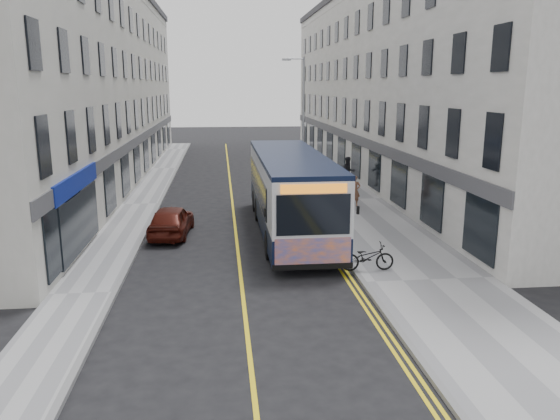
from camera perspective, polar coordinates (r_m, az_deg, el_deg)
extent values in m
plane|color=black|center=(18.89, -4.12, -7.01)|extent=(140.00, 140.00, 0.00)
cube|color=#99999B|center=(31.19, 6.57, 1.04)|extent=(4.50, 64.00, 0.12)
cube|color=#99999B|center=(30.75, -14.34, 0.54)|extent=(2.00, 64.00, 0.12)
cube|color=slate|center=(30.77, 2.47, 0.96)|extent=(0.18, 64.00, 0.13)
cube|color=slate|center=(30.62, -12.49, 0.60)|extent=(0.18, 64.00, 0.13)
cube|color=yellow|center=(30.45, -4.99, 0.67)|extent=(0.12, 64.00, 0.01)
cube|color=yellow|center=(30.72, 1.64, 0.83)|extent=(0.10, 64.00, 0.01)
cube|color=yellow|center=(30.75, 2.01, 0.83)|extent=(0.10, 64.00, 0.01)
cube|color=silver|center=(40.60, 11.37, 12.76)|extent=(6.00, 46.00, 13.00)
cube|color=beige|center=(39.66, -18.93, 12.33)|extent=(6.00, 46.00, 13.00)
cylinder|color=#9A9DA2|center=(32.22, 2.45, 8.57)|extent=(0.14, 0.14, 8.00)
cylinder|color=#9A9DA2|center=(32.09, 1.60, 15.53)|extent=(1.00, 0.08, 0.08)
cube|color=#9A9DA2|center=(32.02, 0.68, 15.45)|extent=(0.50, 0.18, 0.12)
cube|color=black|center=(24.17, 1.06, -0.37)|extent=(2.75, 12.09, 0.99)
cube|color=silver|center=(23.87, 1.08, 3.10)|extent=(2.75, 12.09, 1.98)
cube|color=black|center=(23.71, 1.09, 5.66)|extent=(2.77, 12.09, 0.18)
cube|color=black|center=(24.42, -2.37, 2.79)|extent=(0.04, 9.45, 1.26)
cube|color=black|center=(24.76, 4.09, 2.91)|extent=(0.04, 9.45, 1.26)
cube|color=black|center=(18.01, 3.52, -0.51)|extent=(2.47, 0.04, 1.37)
cube|color=orange|center=(18.36, 3.46, -4.52)|extent=(2.58, 0.04, 1.04)
cube|color=orange|center=(17.82, 3.57, 2.23)|extent=(2.20, 0.04, 0.31)
cylinder|color=black|center=(20.64, -1.09, -3.64)|extent=(0.31, 1.10, 1.10)
cylinder|color=black|center=(20.99, 5.69, -3.42)|extent=(0.31, 1.10, 1.10)
cylinder|color=black|center=(26.47, -2.27, 0.06)|extent=(0.31, 1.10, 1.10)
cylinder|color=black|center=(26.75, 3.05, 0.19)|extent=(0.31, 1.10, 1.10)
cylinder|color=black|center=(28.40, -2.55, 0.94)|extent=(0.31, 1.10, 1.10)
cylinder|color=black|center=(28.66, 2.41, 1.05)|extent=(0.31, 1.10, 1.10)
imported|color=black|center=(19.23, 9.13, -4.88)|extent=(1.86, 0.67, 0.97)
imported|color=brown|center=(29.29, 7.81, 2.00)|extent=(0.67, 0.50, 1.65)
imported|color=black|center=(34.87, 7.16, 3.97)|extent=(1.04, 0.88, 1.91)
imported|color=silver|center=(37.66, -0.68, 4.14)|extent=(1.74, 4.30, 1.39)
imported|color=#4A140C|center=(24.23, -11.29, -1.08)|extent=(1.96, 4.11, 1.36)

